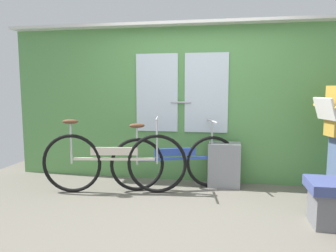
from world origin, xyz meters
The scene contains 5 objects.
ground_plane centered at (0.00, 0.00, -0.02)m, with size 6.41×3.92×0.04m, color #666056.
train_door_wall centered at (-0.01, 1.15, 1.16)m, with size 5.41×0.28×2.22m.
bicycle_near_door centered at (-0.97, 0.42, 0.40)m, with size 1.83×0.47×0.97m.
bicycle_leaning_behind centered at (-0.23, 0.70, 0.37)m, with size 1.62×0.67×0.91m.
trash_bin_by_wall centered at (0.41, 0.94, 0.30)m, with size 0.43×0.28×0.60m, color gray.
Camera 1 is at (0.41, -3.35, 1.35)m, focal length 34.07 mm.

